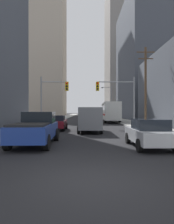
{
  "coord_description": "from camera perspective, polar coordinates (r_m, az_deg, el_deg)",
  "views": [
    {
      "loc": [
        -0.22,
        -5.75,
        1.94
      ],
      "look_at": [
        0.0,
        34.16,
        1.77
      ],
      "focal_mm": 33.42,
      "sensor_mm": 36.0,
      "label": 1
    }
  ],
  "objects": [
    {
      "name": "pickup_truck_blue",
      "position": [
        12.52,
        -13.74,
        -4.39
      ],
      "size": [
        2.2,
        5.46,
        1.9
      ],
      "color": "navy",
      "rests_on": "ground"
    },
    {
      "name": "sedan_maroon",
      "position": [
        21.47,
        -8.3,
        -2.88
      ],
      "size": [
        1.95,
        4.24,
        1.52
      ],
      "color": "maroon",
      "rests_on": "ground"
    },
    {
      "name": "sidewalk_left",
      "position": [
        56.16,
        -6.99,
        -1.66
      ],
      "size": [
        3.73,
        160.0,
        0.15
      ],
      "primitive_type": "cube",
      "color": "#9E9E99",
      "rests_on": "ground"
    },
    {
      "name": "city_bus",
      "position": [
        37.0,
        6.36,
        0.23
      ],
      "size": [
        2.86,
        11.57,
        3.4
      ],
      "color": "silver",
      "rests_on": "ground"
    },
    {
      "name": "building_left_far_tower",
      "position": [
        100.93,
        -12.43,
        16.79
      ],
      "size": [
        21.28,
        18.86,
        61.36
      ],
      "primitive_type": "cube",
      "color": "#B7A893",
      "rests_on": "ground"
    },
    {
      "name": "ground_plane",
      "position": [
        6.07,
        1.86,
        -18.42
      ],
      "size": [
        400.0,
        400.0,
        0.0
      ],
      "primitive_type": "plane",
      "color": "black"
    },
    {
      "name": "street_lamp_right",
      "position": [
        47.19,
        6.27,
        3.42
      ],
      "size": [
        2.51,
        0.32,
        7.5
      ],
      "color": "gray",
      "rests_on": "ground"
    },
    {
      "name": "sedan_silver",
      "position": [
        11.68,
        16.67,
        -5.52
      ],
      "size": [
        1.95,
        4.21,
        1.52
      ],
      "color": "#B7BABF",
      "rests_on": "ground"
    },
    {
      "name": "utility_pole_right",
      "position": [
        26.78,
        15.72,
        7.16
      ],
      "size": [
        2.2,
        0.28,
        9.79
      ],
      "color": "brown",
      "rests_on": "ground"
    },
    {
      "name": "traffic_signal_near_left",
      "position": [
        24.97,
        -9.28,
        5.01
      ],
      "size": [
        3.31,
        0.44,
        6.0
      ],
      "color": "gray",
      "rests_on": "ground"
    },
    {
      "name": "building_right_mid_block",
      "position": [
        60.4,
        17.68,
        13.15
      ],
      "size": [
        16.2,
        26.35,
        30.89
      ],
      "primitive_type": "cube",
      "color": "#4C515B",
      "rests_on": "ground"
    },
    {
      "name": "sidewalk_right",
      "position": [
        56.21,
        6.81,
        -1.66
      ],
      "size": [
        3.73,
        160.0,
        0.15
      ],
      "primitive_type": "cube",
      "color": "#9E9E99",
      "rests_on": "ground"
    },
    {
      "name": "sedan_green",
      "position": [
        26.84,
        0.22,
        -2.25
      ],
      "size": [
        1.95,
        4.26,
        1.52
      ],
      "color": "#195938",
      "rests_on": "ground"
    },
    {
      "name": "traffic_signal_near_right",
      "position": [
        24.95,
        8.28,
        5.16
      ],
      "size": [
        4.6,
        0.44,
        6.0
      ],
      "color": "gray",
      "rests_on": "ground"
    },
    {
      "name": "cargo_van_grey",
      "position": [
        19.4,
        0.69,
        -1.69
      ],
      "size": [
        2.16,
        5.24,
        2.26
      ],
      "color": "slate",
      "rests_on": "ground"
    },
    {
      "name": "building_right_far_highrise",
      "position": [
        102.19,
        10.07,
        15.82
      ],
      "size": [
        15.85,
        25.99,
        58.76
      ],
      "primitive_type": "cube",
      "color": "gray",
      "rests_on": "ground"
    }
  ]
}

